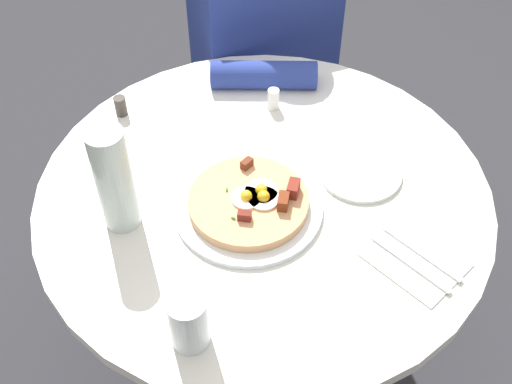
{
  "coord_description": "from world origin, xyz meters",
  "views": [
    {
      "loc": [
        0.35,
        0.85,
        1.7
      ],
      "look_at": [
        0.03,
        0.02,
        0.74
      ],
      "focal_mm": 44.53,
      "sensor_mm": 36.0,
      "label": 1
    }
  ],
  "objects_px": {
    "knife": "(422,253)",
    "pepper_shaker": "(121,106)",
    "bread_plate": "(360,172)",
    "salt_shaker": "(273,99)",
    "person_seated": "(263,85)",
    "fork": "(410,264)",
    "water_glass": "(189,321)",
    "dining_table": "(263,238)",
    "breakfast_pizza": "(250,201)",
    "water_bottle": "(114,180)",
    "pizza_plate": "(248,207)"
  },
  "relations": [
    {
      "from": "knife",
      "to": "pepper_shaker",
      "type": "xyz_separation_m",
      "value": [
        0.44,
        -0.62,
        0.02
      ]
    },
    {
      "from": "bread_plate",
      "to": "pepper_shaker",
      "type": "distance_m",
      "value": 0.58
    },
    {
      "from": "salt_shaker",
      "to": "person_seated",
      "type": "bearing_deg",
      "value": -108.38
    },
    {
      "from": "fork",
      "to": "salt_shaker",
      "type": "height_order",
      "value": "salt_shaker"
    },
    {
      "from": "person_seated",
      "to": "water_glass",
      "type": "height_order",
      "value": "person_seated"
    },
    {
      "from": "dining_table",
      "to": "salt_shaker",
      "type": "bearing_deg",
      "value": -116.86
    },
    {
      "from": "breakfast_pizza",
      "to": "salt_shaker",
      "type": "relative_size",
      "value": 4.71
    },
    {
      "from": "water_bottle",
      "to": "pepper_shaker",
      "type": "xyz_separation_m",
      "value": [
        -0.07,
        -0.33,
        -0.09
      ]
    },
    {
      "from": "dining_table",
      "to": "person_seated",
      "type": "bearing_deg",
      "value": -111.96
    },
    {
      "from": "water_glass",
      "to": "person_seated",
      "type": "bearing_deg",
      "value": -119.13
    },
    {
      "from": "fork",
      "to": "knife",
      "type": "height_order",
      "value": "same"
    },
    {
      "from": "dining_table",
      "to": "salt_shaker",
      "type": "relative_size",
      "value": 18.45
    },
    {
      "from": "water_glass",
      "to": "water_bottle",
      "type": "xyz_separation_m",
      "value": [
        0.05,
        -0.31,
        0.06
      ]
    },
    {
      "from": "breakfast_pizza",
      "to": "fork",
      "type": "xyz_separation_m",
      "value": [
        -0.23,
        0.24,
        -0.02
      ]
    },
    {
      "from": "fork",
      "to": "knife",
      "type": "bearing_deg",
      "value": 90.0
    },
    {
      "from": "pepper_shaker",
      "to": "person_seated",
      "type": "bearing_deg",
      "value": -152.7
    },
    {
      "from": "breakfast_pizza",
      "to": "pepper_shaker",
      "type": "relative_size",
      "value": 5.1
    },
    {
      "from": "salt_shaker",
      "to": "pepper_shaker",
      "type": "height_order",
      "value": "salt_shaker"
    },
    {
      "from": "water_bottle",
      "to": "water_glass",
      "type": "bearing_deg",
      "value": 98.64
    },
    {
      "from": "breakfast_pizza",
      "to": "pizza_plate",
      "type": "bearing_deg",
      "value": -15.15
    },
    {
      "from": "bread_plate",
      "to": "person_seated",
      "type": "bearing_deg",
      "value": -92.38
    },
    {
      "from": "breakfast_pizza",
      "to": "pepper_shaker",
      "type": "bearing_deg",
      "value": -65.97
    },
    {
      "from": "knife",
      "to": "breakfast_pizza",
      "type": "bearing_deg",
      "value": -153.74
    },
    {
      "from": "salt_shaker",
      "to": "breakfast_pizza",
      "type": "bearing_deg",
      "value": 59.29
    },
    {
      "from": "fork",
      "to": "knife",
      "type": "xyz_separation_m",
      "value": [
        -0.03,
        -0.01,
        0.0
      ]
    },
    {
      "from": "pepper_shaker",
      "to": "breakfast_pizza",
      "type": "bearing_deg",
      "value": 114.03
    },
    {
      "from": "pepper_shaker",
      "to": "water_bottle",
      "type": "bearing_deg",
      "value": 77.32
    },
    {
      "from": "bread_plate",
      "to": "fork",
      "type": "xyz_separation_m",
      "value": [
        0.03,
        0.25,
        0.0
      ]
    },
    {
      "from": "fork",
      "to": "dining_table",
      "type": "bearing_deg",
      "value": -170.39
    },
    {
      "from": "dining_table",
      "to": "water_bottle",
      "type": "bearing_deg",
      "value": -3.81
    },
    {
      "from": "dining_table",
      "to": "water_bottle",
      "type": "xyz_separation_m",
      "value": [
        0.3,
        -0.02,
        0.29
      ]
    },
    {
      "from": "salt_shaker",
      "to": "pepper_shaker",
      "type": "xyz_separation_m",
      "value": [
        0.34,
        -0.11,
        -0.0
      ]
    },
    {
      "from": "pizza_plate",
      "to": "breakfast_pizza",
      "type": "xyz_separation_m",
      "value": [
        -0.0,
        0.0,
        0.02
      ]
    },
    {
      "from": "knife",
      "to": "dining_table",
      "type": "bearing_deg",
      "value": -164.58
    },
    {
      "from": "fork",
      "to": "water_bottle",
      "type": "height_order",
      "value": "water_bottle"
    },
    {
      "from": "pizza_plate",
      "to": "bread_plate",
      "type": "xyz_separation_m",
      "value": [
        -0.26,
        -0.01,
        -0.0
      ]
    },
    {
      "from": "person_seated",
      "to": "fork",
      "type": "relative_size",
      "value": 6.31
    },
    {
      "from": "pizza_plate",
      "to": "water_bottle",
      "type": "bearing_deg",
      "value": -14.73
    },
    {
      "from": "person_seated",
      "to": "pepper_shaker",
      "type": "relative_size",
      "value": 23.62
    },
    {
      "from": "pepper_shaker",
      "to": "bread_plate",
      "type": "bearing_deg",
      "value": 138.33
    },
    {
      "from": "pizza_plate",
      "to": "dining_table",
      "type": "bearing_deg",
      "value": -139.05
    },
    {
      "from": "pepper_shaker",
      "to": "water_glass",
      "type": "bearing_deg",
      "value": 87.56
    },
    {
      "from": "breakfast_pizza",
      "to": "salt_shaker",
      "type": "xyz_separation_m",
      "value": [
        -0.17,
        -0.28,
        0.0
      ]
    },
    {
      "from": "dining_table",
      "to": "bread_plate",
      "type": "bearing_deg",
      "value": 169.73
    },
    {
      "from": "knife",
      "to": "pepper_shaker",
      "type": "height_order",
      "value": "pepper_shaker"
    },
    {
      "from": "person_seated",
      "to": "bread_plate",
      "type": "distance_m",
      "value": 0.66
    },
    {
      "from": "dining_table",
      "to": "pizza_plate",
      "type": "xyz_separation_m",
      "value": [
        0.05,
        0.04,
        0.18
      ]
    },
    {
      "from": "breakfast_pizza",
      "to": "bread_plate",
      "type": "distance_m",
      "value": 0.26
    },
    {
      "from": "knife",
      "to": "bread_plate",
      "type": "bearing_deg",
      "value": 159.0
    },
    {
      "from": "dining_table",
      "to": "bread_plate",
      "type": "relative_size",
      "value": 5.36
    }
  ]
}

